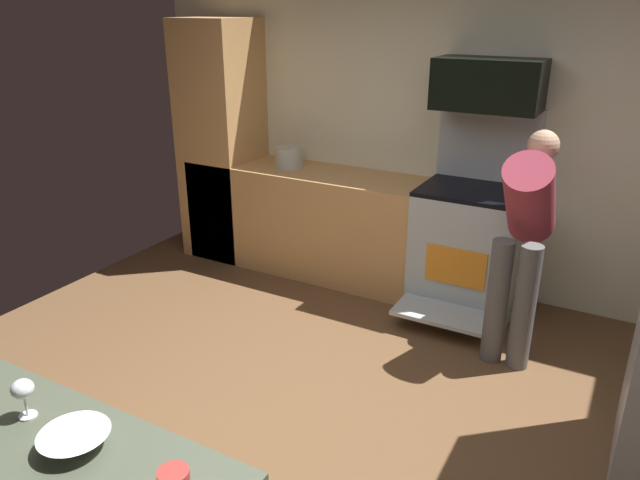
{
  "coord_description": "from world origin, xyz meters",
  "views": [
    {
      "loc": [
        1.47,
        -2.25,
        2.21
      ],
      "look_at": [
        0.05,
        0.3,
        1.05
      ],
      "focal_mm": 33.54,
      "sensor_mm": 36.0,
      "label": 1
    }
  ],
  "objects": [
    {
      "name": "lower_cabinet_run",
      "position": [
        -0.9,
        1.98,
        0.45
      ],
      "size": [
        2.4,
        0.6,
        0.9
      ],
      "primitive_type": "cube",
      "color": "tan",
      "rests_on": "ground"
    },
    {
      "name": "wall_back",
      "position": [
        0.0,
        2.34,
        1.3
      ],
      "size": [
        5.2,
        0.12,
        2.6
      ],
      "primitive_type": "cube",
      "color": "beige",
      "rests_on": "ground"
    },
    {
      "name": "person_cook",
      "position": [
        0.88,
        1.44,
        0.87
      ],
      "size": [
        0.31,
        0.66,
        1.46
      ],
      "color": "#585858",
      "rests_on": "ground"
    },
    {
      "name": "cabinet_column",
      "position": [
        -1.9,
        1.98,
        1.05
      ],
      "size": [
        0.6,
        0.6,
        2.1
      ],
      "primitive_type": "cube",
      "color": "tan",
      "rests_on": "ground"
    },
    {
      "name": "stock_pot",
      "position": [
        -1.19,
        1.98,
        0.99
      ],
      "size": [
        0.24,
        0.24,
        0.17
      ],
      "primitive_type": "cylinder",
      "color": "beige",
      "rests_on": "lower_cabinet_run"
    },
    {
      "name": "mixing_bowl_small",
      "position": [
        0.05,
        -1.3,
        0.93
      ],
      "size": [
        0.23,
        0.23,
        0.06
      ],
      "primitive_type": "cone",
      "rotation": [
        3.14,
        0.0,
        0.0
      ],
      "color": "white",
      "rests_on": "counter_island"
    },
    {
      "name": "oven_range",
      "position": [
        0.41,
        1.97,
        0.51
      ],
      "size": [
        0.76,
        0.98,
        1.5
      ],
      "color": "#B0BFC3",
      "rests_on": "ground"
    },
    {
      "name": "microwave",
      "position": [
        0.41,
        2.06,
        1.68
      ],
      "size": [
        0.74,
        0.38,
        0.36
      ],
      "primitive_type": "cube",
      "color": "black",
      "rests_on": "oven_range"
    },
    {
      "name": "wine_glass_far",
      "position": [
        -0.22,
        -1.28,
        1.01
      ],
      "size": [
        0.08,
        0.08,
        0.15
      ],
      "color": "silver",
      "rests_on": "counter_island"
    },
    {
      "name": "ground_plane",
      "position": [
        0.0,
        0.0,
        -0.01
      ],
      "size": [
        5.2,
        4.8,
        0.02
      ],
      "primitive_type": "cube",
      "color": "brown"
    }
  ]
}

